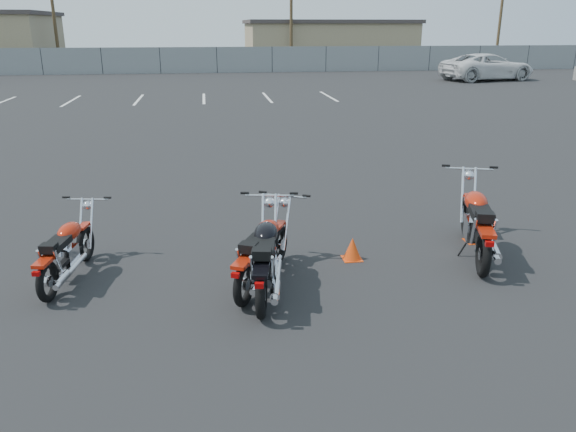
{
  "coord_description": "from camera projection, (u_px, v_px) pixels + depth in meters",
  "views": [
    {
      "loc": [
        -0.9,
        -7.04,
        3.29
      ],
      "look_at": [
        0.2,
        0.6,
        0.65
      ],
      "focal_mm": 35.0,
      "sensor_mm": 36.0,
      "label": 1
    }
  ],
  "objects": [
    {
      "name": "chainlink_fence",
      "position": [
        217.0,
        60.0,
        40.27
      ],
      "size": [
        80.06,
        0.06,
        1.8
      ],
      "color": "slate",
      "rests_on": "ground"
    },
    {
      "name": "utility_pole_d",
      "position": [
        502.0,
        7.0,
        46.98
      ],
      "size": [
        1.8,
        0.24,
        9.0
      ],
      "color": "#41321E",
      "rests_on": "ground"
    },
    {
      "name": "training_cone_near",
      "position": [
        352.0,
        249.0,
        8.25
      ],
      "size": [
        0.28,
        0.28,
        0.33
      ],
      "color": "#ED410C",
      "rests_on": "ground"
    },
    {
      "name": "motorcycle_third_red",
      "position": [
        263.0,
        251.0,
        7.41
      ],
      "size": [
        1.23,
        1.95,
        0.99
      ],
      "color": "black",
      "rests_on": "ground"
    },
    {
      "name": "utility_pole_c",
      "position": [
        291.0,
        6.0,
        43.61
      ],
      "size": [
        1.8,
        0.24,
        9.0
      ],
      "color": "#41321E",
      "rests_on": "ground"
    },
    {
      "name": "tan_building_east",
      "position": [
        327.0,
        42.0,
        49.75
      ],
      "size": [
        14.4,
        9.4,
        3.7
      ],
      "color": "#91805D",
      "rests_on": "ground"
    },
    {
      "name": "parking_line_stripes",
      "position": [
        171.0,
        99.0,
        26.18
      ],
      "size": [
        15.12,
        4.0,
        0.01
      ],
      "color": "silver",
      "rests_on": "ground"
    },
    {
      "name": "white_van",
      "position": [
        488.0,
        59.0,
        34.71
      ],
      "size": [
        3.92,
        7.13,
        2.56
      ],
      "primitive_type": "imported",
      "rotation": [
        0.0,
        0.0,
        1.76
      ],
      "color": "silver",
      "rests_on": "ground"
    },
    {
      "name": "training_cone_far",
      "position": [
        475.0,
        232.0,
        8.92
      ],
      "size": [
        0.28,
        0.28,
        0.33
      ],
      "color": "#ED410C",
      "rests_on": "ground"
    },
    {
      "name": "utility_pole_b",
      "position": [
        53.0,
        5.0,
        42.11
      ],
      "size": [
        1.8,
        0.24,
        9.0
      ],
      "color": "#41321E",
      "rests_on": "ground"
    },
    {
      "name": "motorcycle_second_black",
      "position": [
        266.0,
        257.0,
        7.18
      ],
      "size": [
        0.83,
        2.11,
        1.04
      ],
      "color": "black",
      "rests_on": "ground"
    },
    {
      "name": "ground",
      "position": [
        280.0,
        275.0,
        7.78
      ],
      "size": [
        120.0,
        120.0,
        0.0
      ],
      "primitive_type": "plane",
      "color": "black",
      "rests_on": "ground"
    },
    {
      "name": "motorcycle_rear_red",
      "position": [
        477.0,
        223.0,
        8.3
      ],
      "size": [
        1.15,
        2.27,
        1.12
      ],
      "color": "black",
      "rests_on": "ground"
    },
    {
      "name": "motorcycle_front_red",
      "position": [
        67.0,
        251.0,
        7.52
      ],
      "size": [
        0.73,
        1.85,
        0.91
      ],
      "color": "black",
      "rests_on": "ground"
    }
  ]
}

